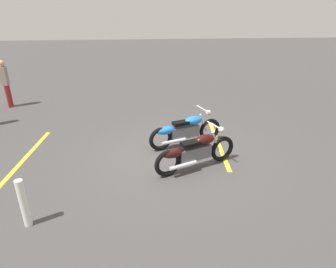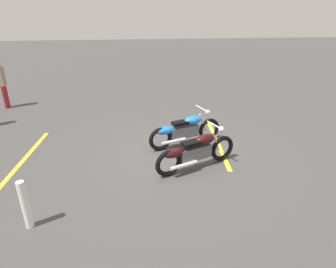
{
  "view_description": "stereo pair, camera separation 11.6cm",
  "coord_description": "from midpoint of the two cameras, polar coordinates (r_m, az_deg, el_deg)",
  "views": [
    {
      "loc": [
        0.84,
        6.67,
        3.63
      ],
      "look_at": [
        0.2,
        0.0,
        0.65
      ],
      "focal_mm": 30.71,
      "sensor_mm": 36.0,
      "label": 1
    },
    {
      "loc": [
        0.95,
        6.66,
        3.63
      ],
      "look_at": [
        0.2,
        0.0,
        0.65
      ],
      "focal_mm": 30.71,
      "sensor_mm": 36.0,
      "label": 2
    }
  ],
  "objects": [
    {
      "name": "bollard_post",
      "position": [
        5.74,
        -27.03,
        -12.43
      ],
      "size": [
        0.14,
        0.14,
        0.95
      ],
      "primitive_type": "cylinder",
      "color": "white",
      "rests_on": "ground"
    },
    {
      "name": "parking_stripe_mid",
      "position": [
        8.46,
        -26.79,
        -4.21
      ],
      "size": [
        0.37,
        3.2,
        0.01
      ],
      "primitive_type": "cube",
      "rotation": [
        0.0,
        0.0,
        1.49
      ],
      "color": "yellow",
      "rests_on": "ground"
    },
    {
      "name": "motorcycle_bright_foreground",
      "position": [
        8.04,
        2.78,
        0.74
      ],
      "size": [
        2.14,
        0.9,
        1.04
      ],
      "rotation": [
        0.0,
        0.0,
        3.47
      ],
      "color": "black",
      "rests_on": "ground"
    },
    {
      "name": "bystander_near_row",
      "position": [
        12.75,
        -30.29,
        8.89
      ],
      "size": [
        0.24,
        0.31,
        1.81
      ],
      "rotation": [
        0.0,
        0.0,
        3.13
      ],
      "color": "maroon",
      "rests_on": "ground"
    },
    {
      "name": "parking_stripe_near",
      "position": [
        8.48,
        9.43,
        -1.71
      ],
      "size": [
        0.37,
        3.2,
        0.01
      ],
      "primitive_type": "cube",
      "rotation": [
        0.0,
        0.0,
        1.49
      ],
      "color": "yellow",
      "rests_on": "ground"
    },
    {
      "name": "ground_plane",
      "position": [
        7.64,
        1.05,
        -4.39
      ],
      "size": [
        60.0,
        60.0,
        0.0
      ],
      "primitive_type": "plane",
      "color": "#474444"
    },
    {
      "name": "motorcycle_dark_foreground",
      "position": [
        6.9,
        4.89,
        -3.45
      ],
      "size": [
        2.1,
        0.96,
        1.04
      ],
      "rotation": [
        0.0,
        0.0,
        3.53
      ],
      "color": "black",
      "rests_on": "ground"
    }
  ]
}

